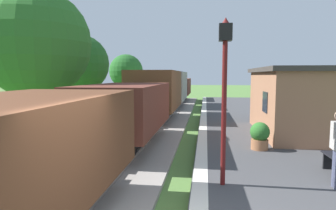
% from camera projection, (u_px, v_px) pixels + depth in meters
% --- Properties ---
extents(freight_train, '(2.50, 32.60, 2.72)m').
position_uv_depth(freight_train, '(157.00, 95.00, 17.64)').
color(freight_train, brown).
rests_on(freight_train, rail_near).
extents(station_hut, '(3.50, 5.80, 2.78)m').
position_uv_depth(station_hut, '(300.00, 101.00, 12.29)').
color(station_hut, '#9E6B4C').
rests_on(station_hut, platform_slab).
extents(bench_down_platform, '(0.42, 1.50, 0.91)m').
position_uv_depth(bench_down_platform, '(263.00, 109.00, 17.39)').
color(bench_down_platform, black).
rests_on(bench_down_platform, platform_slab).
extents(potted_planter, '(0.64, 0.64, 0.92)m').
position_uv_depth(potted_planter, '(260.00, 135.00, 9.78)').
color(potted_planter, '#9E6642').
rests_on(potted_planter, platform_slab).
extents(lamp_post_near, '(0.28, 0.28, 3.70)m').
position_uv_depth(lamp_post_near, '(225.00, 71.00, 6.42)').
color(lamp_post_near, '#591414').
rests_on(lamp_post_near, platform_slab).
extents(tree_trackside_far, '(4.56, 4.56, 6.31)m').
position_uv_depth(tree_trackside_far, '(35.00, 44.00, 12.21)').
color(tree_trackside_far, '#4C3823').
rests_on(tree_trackside_far, ground).
extents(tree_field_left, '(3.59, 3.59, 5.22)m').
position_uv_depth(tree_field_left, '(80.00, 64.00, 18.25)').
color(tree_field_left, '#4C3823').
rests_on(tree_field_left, ground).
extents(tree_field_distant, '(3.02, 3.02, 4.59)m').
position_uv_depth(tree_field_distant, '(126.00, 71.00, 26.43)').
color(tree_field_distant, '#4C3823').
rests_on(tree_field_distant, ground).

